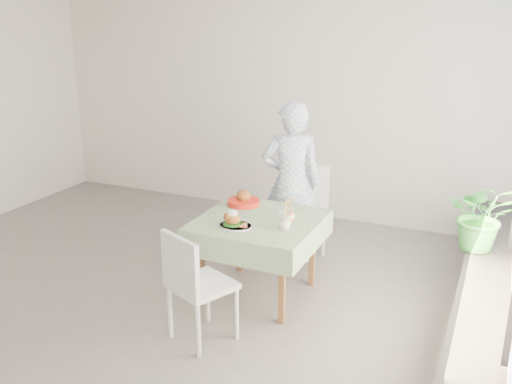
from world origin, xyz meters
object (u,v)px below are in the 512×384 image
at_px(juice_cup_orange, 290,215).
at_px(potted_plant, 482,216).
at_px(chair_far, 301,232).
at_px(diner, 291,183).
at_px(chair_near, 201,307).
at_px(main_dish, 234,221).
at_px(cafe_table, 259,248).

bearing_deg(juice_cup_orange, potted_plant, 22.55).
xyz_separation_m(chair_far, potted_plant, (1.72, -0.19, 0.51)).
bearing_deg(juice_cup_orange, diner, 109.91).
xyz_separation_m(chair_near, potted_plant, (1.92, 1.56, 0.53)).
relative_size(diner, main_dish, 5.74).
relative_size(chair_far, diner, 0.59).
height_order(chair_near, diner, diner).
bearing_deg(chair_far, cafe_table, -95.42).
distance_m(chair_far, juice_cup_orange, 0.98).
xyz_separation_m(juice_cup_orange, potted_plant, (1.53, 0.64, 0.01)).
bearing_deg(chair_near, cafe_table, 82.51).
relative_size(diner, juice_cup_orange, 6.77).
bearing_deg(cafe_table, juice_cup_orange, 12.41).
bearing_deg(main_dish, diner, 84.68).
height_order(chair_far, chair_near, chair_far).
bearing_deg(chair_near, potted_plant, 39.13).
height_order(cafe_table, diner, diner).
bearing_deg(diner, chair_near, 64.92).
distance_m(diner, main_dish, 1.11).
bearing_deg(main_dish, cafe_table, 64.79).
height_order(diner, juice_cup_orange, diner).
bearing_deg(diner, juice_cup_orange, 88.04).
bearing_deg(chair_near, main_dish, 90.64).
bearing_deg(juice_cup_orange, chair_far, 102.74).
xyz_separation_m(diner, juice_cup_orange, (0.29, -0.79, -0.04)).
xyz_separation_m(main_dish, juice_cup_orange, (0.39, 0.32, 0.01)).
relative_size(chair_near, main_dish, 3.17).
height_order(diner, potted_plant, diner).
bearing_deg(cafe_table, chair_near, -97.49).
relative_size(cafe_table, chair_far, 1.06).
bearing_deg(diner, chair_far, 175.42).
bearing_deg(cafe_table, chair_far, 84.58).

